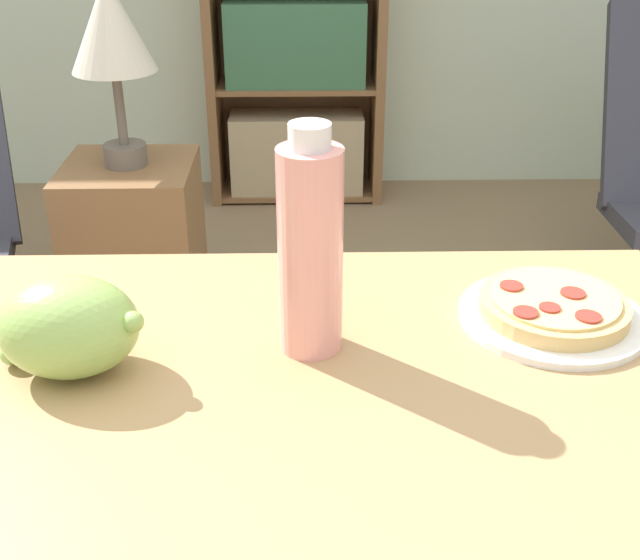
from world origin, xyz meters
The scene contains 7 objects.
dining_table centered at (0.06, -0.04, 0.62)m, with size 1.04×0.81×0.74m.
pizza_on_plate centered at (0.39, 0.16, 0.75)m, with size 0.23×0.23×0.04m.
grape_bunch centered at (-0.17, 0.06, 0.79)m, with size 0.17×0.12×0.11m.
drink_bottle centered at (0.09, 0.11, 0.86)m, with size 0.07×0.07×0.27m.
bookshelf centered at (0.06, 2.45, 0.64)m, with size 0.68×0.28×1.35m.
side_table centered at (-0.38, 1.30, 0.27)m, with size 0.34×0.34×0.54m.
table_lamp centered at (-0.38, 1.30, 0.87)m, with size 0.21×0.21×0.47m.
Camera 1 is at (0.09, -0.69, 1.25)m, focal length 45.00 mm.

